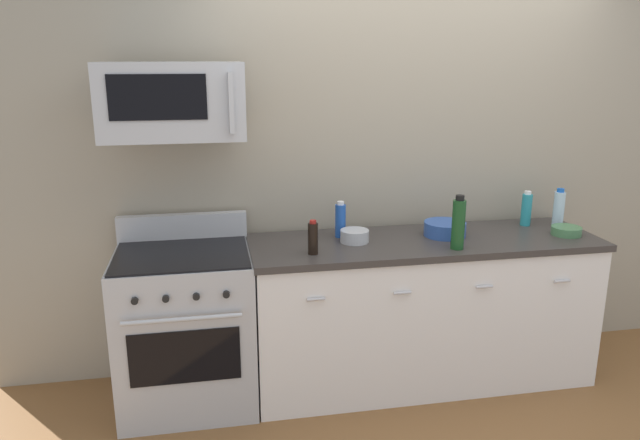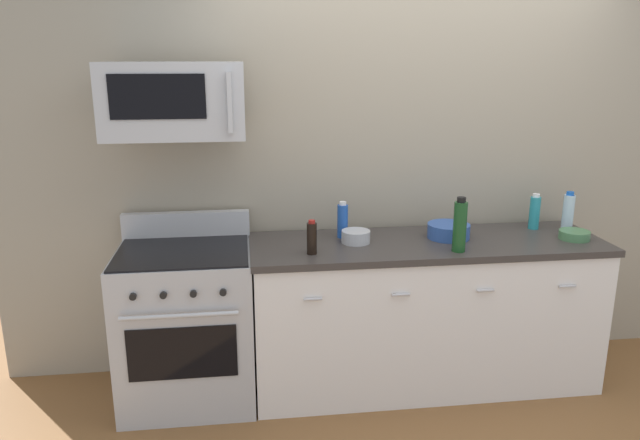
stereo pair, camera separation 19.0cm
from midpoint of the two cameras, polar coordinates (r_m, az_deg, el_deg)
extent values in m
plane|color=brown|center=(3.99, 7.97, -14.56)|extent=(6.23, 6.23, 0.00)
cube|color=#9E937F|center=(3.91, 6.79, 5.96)|extent=(5.19, 0.10, 2.70)
cube|color=white|center=(3.79, 8.22, -8.78)|extent=(2.07, 0.62, 0.88)
cube|color=#383330|center=(3.63, 8.49, -2.13)|extent=(2.10, 0.65, 0.04)
cube|color=black|center=(3.74, 9.41, -15.95)|extent=(2.07, 0.02, 0.10)
cylinder|color=silver|center=(3.23, -2.09, -7.58)|extent=(0.10, 0.02, 0.02)
cylinder|color=silver|center=(3.33, 6.22, -6.94)|extent=(0.10, 0.02, 0.02)
cylinder|color=silver|center=(3.49, 13.87, -6.22)|extent=(0.10, 0.02, 0.02)
cylinder|color=silver|center=(3.71, 20.71, -5.48)|extent=(0.10, 0.02, 0.02)
cube|color=#B7BABF|center=(3.61, -14.09, -10.11)|extent=(0.76, 0.64, 0.91)
cube|color=black|center=(3.32, -14.37, -12.56)|extent=(0.58, 0.01, 0.30)
cylinder|color=#B7BABF|center=(3.20, -14.67, -9.16)|extent=(0.61, 0.02, 0.02)
cube|color=#B7BABF|center=(3.70, -14.40, -0.66)|extent=(0.76, 0.06, 0.16)
cube|color=black|center=(3.44, -14.58, -3.15)|extent=(0.73, 0.61, 0.01)
cylinder|color=black|center=(3.20, -18.88, -7.32)|extent=(0.04, 0.02, 0.04)
cylinder|color=black|center=(3.18, -16.16, -7.23)|extent=(0.04, 0.02, 0.04)
cylinder|color=black|center=(3.17, -13.40, -7.12)|extent=(0.04, 0.02, 0.04)
cylinder|color=black|center=(3.16, -10.64, -7.00)|extent=(0.04, 0.02, 0.04)
cube|color=#B7BABF|center=(3.33, -15.50, 10.87)|extent=(0.74, 0.40, 0.40)
cube|color=black|center=(3.13, -16.93, 11.10)|extent=(0.48, 0.01, 0.22)
cube|color=#B7BABF|center=(3.10, -10.22, 10.88)|extent=(0.02, 0.04, 0.30)
cylinder|color=#19471E|center=(3.44, 11.49, -0.45)|extent=(0.07, 0.07, 0.28)
cylinder|color=black|center=(3.40, 11.63, 2.07)|extent=(0.05, 0.05, 0.03)
cylinder|color=silver|center=(4.09, 20.54, 0.96)|extent=(0.07, 0.07, 0.23)
cylinder|color=blue|center=(4.06, 20.70, 2.65)|extent=(0.05, 0.05, 0.02)
cylinder|color=teal|center=(4.05, 17.78, 0.92)|extent=(0.07, 0.07, 0.21)
cylinder|color=white|center=(4.02, 17.91, 2.48)|extent=(0.04, 0.04, 0.02)
cylinder|color=black|center=(3.29, -2.33, -1.81)|extent=(0.06, 0.06, 0.18)
cylinder|color=maroon|center=(3.27, -2.35, -0.19)|extent=(0.04, 0.04, 0.02)
cylinder|color=#1E4CA5|center=(3.60, 0.45, -0.09)|extent=(0.06, 0.06, 0.20)
cylinder|color=silver|center=(3.57, 0.45, 1.62)|extent=(0.04, 0.04, 0.02)
cylinder|color=#2D519E|center=(3.70, 10.37, -0.84)|extent=(0.25, 0.25, 0.09)
torus|color=#2D519E|center=(3.69, 10.39, -0.30)|extent=(0.25, 0.25, 0.01)
cylinder|color=#2D519E|center=(3.71, 10.34, -1.39)|extent=(0.14, 0.14, 0.01)
cylinder|color=#B2B5BA|center=(3.52, 1.77, -1.55)|extent=(0.17, 0.17, 0.07)
torus|color=#B2B5BA|center=(3.51, 1.77, -1.04)|extent=(0.17, 0.17, 0.01)
cylinder|color=#B2B5BA|center=(3.53, 1.77, -2.03)|extent=(0.09, 0.09, 0.01)
cylinder|color=#477A4C|center=(3.93, 21.13, -0.97)|extent=(0.18, 0.18, 0.05)
torus|color=#477A4C|center=(3.92, 21.16, -0.68)|extent=(0.18, 0.18, 0.01)
cylinder|color=#477A4C|center=(3.93, 21.10, -1.28)|extent=(0.10, 0.10, 0.01)
camera|label=1|loc=(0.10, -91.62, -0.44)|focal=33.62mm
camera|label=2|loc=(0.10, 88.38, 0.44)|focal=33.62mm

